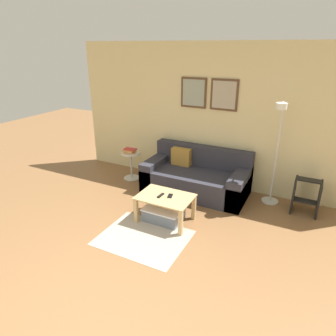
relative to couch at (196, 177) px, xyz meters
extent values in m
plane|color=brown|center=(0.15, -3.20, -0.27)|extent=(16.00, 16.00, 0.00)
cube|color=beige|center=(0.15, 0.47, 1.00)|extent=(5.60, 0.06, 2.55)
cube|color=#513823|center=(-0.27, 0.42, 1.42)|extent=(0.48, 0.02, 0.53)
cube|color=#939E8E|center=(-0.27, 0.41, 1.42)|extent=(0.41, 0.01, 0.46)
cube|color=#513823|center=(0.29, 0.42, 1.42)|extent=(0.48, 0.02, 0.53)
cube|color=#ADA38E|center=(0.29, 0.41, 1.42)|extent=(0.41, 0.01, 0.46)
cube|color=#A39989|center=(-0.10, -1.67, -0.27)|extent=(1.19, 0.95, 0.01)
cube|color=#2D2D38|center=(0.01, -0.05, -0.07)|extent=(1.83, 0.89, 0.41)
cube|color=#2D2D38|center=(0.01, 0.30, 0.32)|extent=(1.83, 0.20, 0.37)
cube|color=#2D2D38|center=(-0.79, -0.05, -0.01)|extent=(0.24, 0.89, 0.53)
cube|color=#2D2D38|center=(0.80, -0.05, -0.01)|extent=(0.24, 0.89, 0.53)
cube|color=#A87A33|center=(-0.36, 0.13, 0.29)|extent=(0.36, 0.14, 0.32)
cube|color=tan|center=(-0.04, -1.13, 0.13)|extent=(0.81, 0.56, 0.02)
cube|color=tan|center=(-0.41, -1.38, -0.08)|extent=(0.06, 0.06, 0.39)
cube|color=tan|center=(0.32, -1.38, -0.08)|extent=(0.06, 0.06, 0.39)
cube|color=tan|center=(-0.41, -0.89, -0.08)|extent=(0.06, 0.06, 0.39)
cube|color=tan|center=(0.32, -0.89, -0.08)|extent=(0.06, 0.06, 0.39)
cube|color=slate|center=(-0.07, -1.13, -0.18)|extent=(0.56, 0.39, 0.19)
cube|color=silver|center=(-0.07, -1.13, -0.08)|extent=(0.58, 0.41, 0.02)
cylinder|color=silver|center=(1.28, 0.20, -0.26)|extent=(0.28, 0.28, 0.02)
cylinder|color=silver|center=(1.28, 0.20, 0.59)|extent=(0.03, 0.03, 1.68)
cylinder|color=silver|center=(1.28, 0.07, 1.43)|extent=(0.02, 0.27, 0.02)
cylinder|color=white|center=(1.28, -0.06, 1.40)|extent=(0.16, 0.16, 0.09)
cylinder|color=silver|center=(-1.36, -0.05, -0.27)|extent=(0.32, 0.32, 0.01)
cylinder|color=silver|center=(-1.36, -0.05, 0.00)|extent=(0.04, 0.04, 0.51)
cylinder|color=silver|center=(-1.36, -0.05, 0.26)|extent=(0.38, 0.38, 0.02)
cube|color=#D18438|center=(-1.37, -0.05, 0.28)|extent=(0.23, 0.20, 0.02)
cube|color=silver|center=(-1.37, -0.05, 0.31)|extent=(0.17, 0.16, 0.02)
cube|color=#D18438|center=(-1.37, -0.07, 0.32)|extent=(0.22, 0.17, 0.02)
cube|color=#B73333|center=(-1.36, -0.06, 0.34)|extent=(0.25, 0.16, 0.02)
cube|color=black|center=(-0.10, -1.16, 0.15)|extent=(0.05, 0.15, 0.02)
cube|color=black|center=(0.02, -1.10, 0.14)|extent=(0.10, 0.15, 0.01)
cube|color=black|center=(1.64, 0.08, 0.00)|extent=(0.03, 0.35, 0.55)
cube|color=black|center=(2.00, 0.08, 0.00)|extent=(0.03, 0.35, 0.55)
cube|color=black|center=(1.82, 0.01, -0.04)|extent=(0.33, 0.16, 0.02)
cube|color=black|center=(1.82, 0.14, 0.27)|extent=(0.33, 0.16, 0.02)
camera|label=1|loc=(1.77, -4.61, 2.21)|focal=32.00mm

